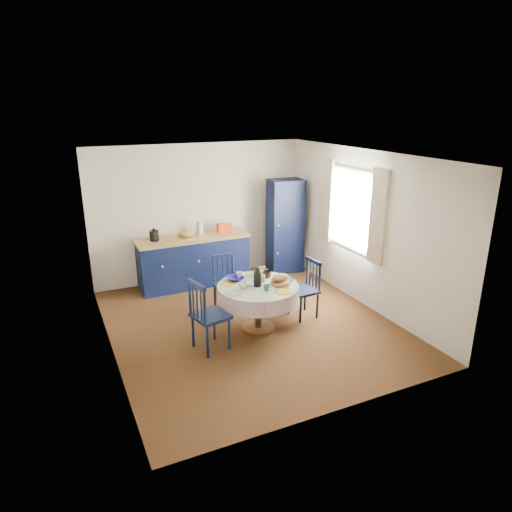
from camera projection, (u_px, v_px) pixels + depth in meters
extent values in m
plane|color=black|center=(250.00, 324.00, 6.87)|extent=(4.50, 4.50, 0.00)
plane|color=white|center=(250.00, 156.00, 6.08)|extent=(4.50, 4.50, 0.00)
cube|color=silver|center=(200.00, 212.00, 8.41)|extent=(4.00, 0.02, 2.50)
cube|color=silver|center=(104.00, 265.00, 5.67)|extent=(0.02, 4.50, 2.50)
cube|color=silver|center=(364.00, 229.00, 7.28)|extent=(0.02, 4.50, 2.50)
plane|color=white|center=(354.00, 210.00, 7.45)|extent=(0.00, 1.20, 1.20)
cube|color=beige|center=(378.00, 217.00, 6.80)|extent=(0.05, 0.34, 1.45)
cube|color=beige|center=(326.00, 200.00, 8.01)|extent=(0.05, 0.34, 1.45)
cube|color=black|center=(194.00, 262.00, 8.26)|extent=(1.96, 0.61, 0.86)
cube|color=#A78B4C|center=(193.00, 238.00, 8.12)|extent=(2.02, 0.65, 0.04)
cube|color=#B7340D|center=(224.00, 228.00, 8.41)|extent=(0.26, 0.14, 0.16)
cube|color=#A78B4C|center=(187.00, 238.00, 8.00)|extent=(0.34, 0.24, 0.02)
ellipsoid|color=#A47F40|center=(187.00, 234.00, 7.98)|extent=(0.31, 0.20, 0.13)
cylinder|color=silver|center=(200.00, 228.00, 8.26)|extent=(0.12, 0.12, 0.22)
cube|color=black|center=(285.00, 226.00, 8.81)|extent=(0.67, 0.51, 1.81)
cylinder|color=white|center=(280.00, 226.00, 8.48)|extent=(0.04, 0.02, 0.04)
cylinder|color=white|center=(280.00, 253.00, 8.66)|extent=(0.04, 0.02, 0.04)
cylinder|color=#5C311A|center=(258.00, 328.00, 6.70)|extent=(0.48, 0.48, 0.05)
cylinder|color=#5C311A|center=(258.00, 308.00, 6.60)|extent=(0.10, 0.10, 0.63)
cylinder|color=#5C311A|center=(258.00, 287.00, 6.50)|extent=(1.10, 1.10, 0.03)
cylinder|color=white|center=(258.00, 293.00, 6.53)|extent=(1.16, 1.16, 0.22)
cylinder|color=silver|center=(258.00, 286.00, 6.49)|extent=(1.16, 1.16, 0.01)
cylinder|color=#83A8B5|center=(234.00, 293.00, 6.21)|extent=(0.22, 0.22, 0.01)
cylinder|color=gold|center=(283.00, 291.00, 6.26)|extent=(0.22, 0.22, 0.01)
cylinder|color=navy|center=(286.00, 280.00, 6.68)|extent=(0.22, 0.22, 0.01)
cylinder|color=#88A460|center=(253.00, 274.00, 6.89)|extent=(0.22, 0.22, 0.01)
cylinder|color=gold|center=(230.00, 283.00, 6.54)|extent=(0.22, 0.22, 0.01)
cylinder|color=#A16840|center=(280.00, 283.00, 6.52)|extent=(0.28, 0.28, 0.05)
ellipsoid|color=#A47F40|center=(280.00, 277.00, 6.49)|extent=(0.26, 0.16, 0.11)
cube|color=silver|center=(248.00, 285.00, 6.46)|extent=(0.10, 0.07, 0.04)
cylinder|color=black|center=(229.00, 334.00, 6.10)|extent=(0.04, 0.04, 0.46)
cylinder|color=black|center=(214.00, 324.00, 6.37)|extent=(0.04, 0.04, 0.46)
cylinder|color=black|center=(207.00, 342.00, 5.90)|extent=(0.04, 0.04, 0.46)
cylinder|color=black|center=(193.00, 331.00, 6.17)|extent=(0.04, 0.04, 0.46)
cube|color=black|center=(210.00, 316.00, 6.06)|extent=(0.52, 0.53, 0.04)
cylinder|color=black|center=(205.00, 307.00, 5.73)|extent=(0.04, 0.04, 0.51)
cylinder|color=black|center=(190.00, 297.00, 6.00)|extent=(0.04, 0.04, 0.51)
cube|color=black|center=(196.00, 285.00, 5.79)|extent=(0.13, 0.41, 0.06)
cylinder|color=black|center=(201.00, 306.00, 5.80)|extent=(0.02, 0.02, 0.43)
cylinder|color=black|center=(197.00, 303.00, 5.87)|extent=(0.02, 0.02, 0.43)
cylinder|color=black|center=(193.00, 301.00, 5.94)|extent=(0.02, 0.02, 0.43)
cylinder|color=black|center=(221.00, 303.00, 7.09)|extent=(0.03, 0.03, 0.41)
cylinder|color=black|center=(241.00, 300.00, 7.21)|extent=(0.03, 0.03, 0.41)
cylinder|color=black|center=(215.00, 296.00, 7.35)|extent=(0.03, 0.03, 0.41)
cylinder|color=black|center=(234.00, 293.00, 7.48)|extent=(0.03, 0.03, 0.41)
cube|color=black|center=(227.00, 285.00, 7.21)|extent=(0.41, 0.39, 0.04)
cylinder|color=black|center=(214.00, 269.00, 7.23)|extent=(0.03, 0.03, 0.46)
cylinder|color=black|center=(233.00, 267.00, 7.35)|extent=(0.03, 0.03, 0.46)
cube|color=black|center=(223.00, 256.00, 7.22)|extent=(0.36, 0.05, 0.06)
cylinder|color=black|center=(218.00, 270.00, 7.26)|extent=(0.02, 0.02, 0.38)
cylinder|color=black|center=(223.00, 269.00, 7.29)|extent=(0.02, 0.02, 0.38)
cylinder|color=black|center=(228.00, 268.00, 7.33)|extent=(0.02, 0.02, 0.38)
cylinder|color=black|center=(289.00, 302.00, 7.14)|extent=(0.03, 0.03, 0.42)
cylinder|color=black|center=(300.00, 310.00, 6.86)|extent=(0.03, 0.03, 0.42)
cylinder|color=black|center=(305.00, 298.00, 7.28)|extent=(0.03, 0.03, 0.42)
cylinder|color=black|center=(317.00, 306.00, 7.01)|extent=(0.03, 0.03, 0.42)
cube|color=black|center=(303.00, 290.00, 7.00)|extent=(0.41, 0.43, 0.04)
cylinder|color=black|center=(307.00, 271.00, 7.14)|extent=(0.03, 0.03, 0.46)
cylinder|color=black|center=(320.00, 278.00, 6.87)|extent=(0.03, 0.03, 0.46)
cube|color=black|center=(314.00, 261.00, 6.94)|extent=(0.06, 0.37, 0.06)
cylinder|color=black|center=(310.00, 274.00, 7.08)|extent=(0.02, 0.02, 0.39)
cylinder|color=black|center=(313.00, 275.00, 7.01)|extent=(0.02, 0.02, 0.39)
cylinder|color=black|center=(316.00, 277.00, 6.94)|extent=(0.02, 0.02, 0.39)
imported|color=silver|center=(243.00, 285.00, 6.37)|extent=(0.12, 0.12, 0.10)
imported|color=#2D7062|center=(267.00, 288.00, 6.28)|extent=(0.09, 0.09, 0.09)
imported|color=black|center=(267.00, 274.00, 6.75)|extent=(0.14, 0.14, 0.11)
imported|color=silver|center=(240.00, 275.00, 6.73)|extent=(0.10, 0.10, 0.10)
imported|color=#0D076E|center=(235.00, 279.00, 6.65)|extent=(0.25, 0.25, 0.06)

